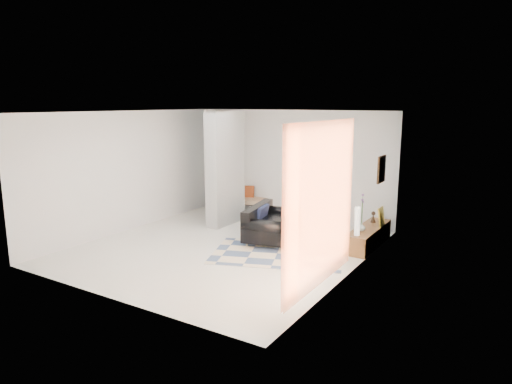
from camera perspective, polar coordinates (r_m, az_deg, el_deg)
The scene contains 17 objects.
floor at distance 9.65m, azimuth -3.92°, elevation -6.91°, with size 6.00×6.00×0.00m, color white.
ceiling at distance 9.18m, azimuth -4.16°, elevation 9.95°, with size 6.00×6.00×0.00m, color white.
wall_back at distance 11.85m, azimuth 4.44°, elevation 3.42°, with size 6.00×6.00×0.00m, color white.
wall_front at distance 7.14m, azimuth -18.18°, elevation -2.26°, with size 6.00×6.00×0.00m, color white.
wall_left at distance 11.12m, azimuth -15.66°, elevation 2.53°, with size 6.00×6.00×0.00m, color white.
wall_right at distance 8.05m, azimuth 12.10°, elevation -0.47°, with size 6.00×6.00×0.00m, color white.
partition_column at distance 11.23m, azimuth -3.86°, elevation 3.00°, with size 0.35×1.20×2.80m, color #9CA0A3.
hallway_door at distance 12.95m, azimuth -3.97°, elevation 2.39°, with size 0.85×0.06×2.04m, color white.
curtain at distance 7.02m, azimuth 8.35°, elevation -1.62°, with size 2.55×2.55×0.00m, color #FF7943.
wall_art at distance 9.62m, azimuth 15.41°, elevation 2.76°, with size 0.04×0.45×0.55m, color #311C0D.
media_console at distance 9.98m, azimuth 13.88°, elevation -5.38°, with size 0.45×1.80×0.80m.
loveseat at distance 10.04m, azimuth 1.75°, elevation -4.04°, with size 1.17×1.68×0.76m.
daybed at distance 12.41m, azimuth -2.34°, elevation -0.79°, with size 1.72×1.10×0.77m.
area_rug at distance 9.23m, azimuth 2.66°, elevation -7.71°, with size 2.55×1.70×0.01m, color beige.
cylinder_lamp at distance 9.21m, azimuth 12.55°, elevation -3.57°, with size 0.11×0.11×0.58m, color silver.
bronze_figurine at distance 10.32m, azimuth 14.45°, elevation -3.04°, with size 0.12×0.12×0.24m, color #302015, non-canonical shape.
vase at distance 9.60m, azimuth 13.04°, elevation -4.25°, with size 0.16×0.16×0.17m, color white.
Camera 1 is at (5.35, -7.46, 2.99)m, focal length 32.00 mm.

